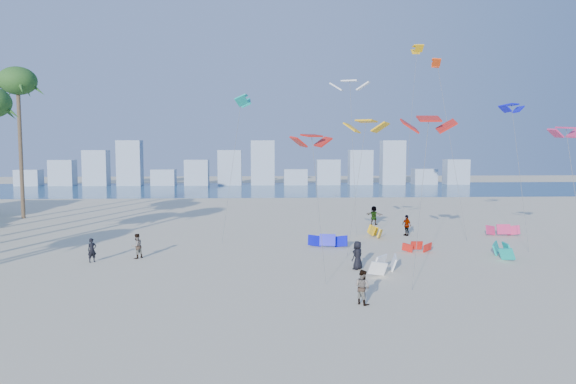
{
  "coord_description": "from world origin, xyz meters",
  "views": [
    {
      "loc": [
        1.27,
        -19.86,
        7.69
      ],
      "look_at": [
        3.0,
        16.0,
        4.5
      ],
      "focal_mm": 33.61,
      "sensor_mm": 36.0,
      "label": 1
    }
  ],
  "objects": [
    {
      "name": "ground",
      "position": [
        0.0,
        0.0,
        0.0
      ],
      "size": [
        220.0,
        220.0,
        0.0
      ],
      "primitive_type": "plane",
      "color": "beige",
      "rests_on": "ground"
    },
    {
      "name": "ocean",
      "position": [
        0.0,
        72.0,
        0.01
      ],
      "size": [
        220.0,
        220.0,
        0.0
      ],
      "primitive_type": "plane",
      "color": "navy",
      "rests_on": "ground"
    },
    {
      "name": "kitesurfer_near",
      "position": [
        -9.85,
        15.37,
        0.79
      ],
      "size": [
        0.69,
        0.65,
        1.58
      ],
      "primitive_type": "imported",
      "rotation": [
        0.0,
        0.0,
        0.64
      ],
      "color": "black",
      "rests_on": "ground"
    },
    {
      "name": "kitesurfer_mid",
      "position": [
        6.07,
        5.34,
        0.84
      ],
      "size": [
        1.01,
        1.03,
        1.68
      ],
      "primitive_type": "imported",
      "rotation": [
        0.0,
        0.0,
        2.24
      ],
      "color": "gray",
      "rests_on": "ground"
    },
    {
      "name": "kitesurfers_far",
      "position": [
        11.45,
        20.06,
        0.87
      ],
      "size": [
        35.13,
        21.83,
        1.81
      ],
      "color": "black",
      "rests_on": "ground"
    },
    {
      "name": "grounded_kites",
      "position": [
        12.68,
        18.35,
        0.45
      ],
      "size": [
        18.6,
        15.36,
        0.95
      ],
      "color": "white",
      "rests_on": "ground"
    },
    {
      "name": "flying_kites",
      "position": [
        12.19,
        21.64,
        11.01
      ],
      "size": [
        31.94,
        31.23,
        18.5
      ],
      "color": "red",
      "rests_on": "ground"
    },
    {
      "name": "distant_skyline",
      "position": [
        -1.19,
        82.0,
        3.09
      ],
      "size": [
        85.0,
        3.0,
        8.4
      ],
      "color": "#9EADBF",
      "rests_on": "ground"
    }
  ]
}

